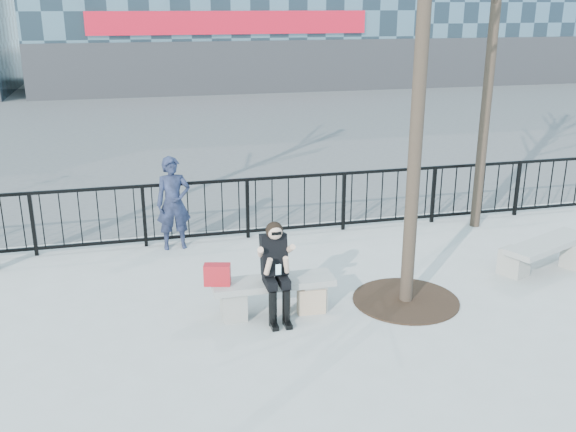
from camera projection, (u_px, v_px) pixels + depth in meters
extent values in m
plane|color=#989993|center=(274.00, 312.00, 8.76)|extent=(120.00, 120.00, 0.00)
cube|color=#474747|center=(181.00, 123.00, 22.58)|extent=(60.00, 23.00, 0.01)
cube|color=black|center=(236.00, 180.00, 11.19)|extent=(14.00, 0.05, 0.05)
cube|color=black|center=(237.00, 232.00, 11.49)|extent=(14.00, 0.05, 0.05)
cube|color=#2D2D30|center=(232.00, 68.00, 29.30)|extent=(18.00, 0.08, 2.40)
cube|color=red|center=(231.00, 23.00, 28.61)|extent=(12.60, 0.12, 1.00)
cube|color=#2D2D30|center=(557.00, 61.00, 33.17)|extent=(16.00, 0.08, 2.40)
cylinder|color=black|center=(423.00, 26.00, 7.92)|extent=(0.18, 0.18, 7.50)
cylinder|color=black|center=(493.00, 35.00, 11.08)|extent=(0.18, 0.18, 7.00)
cylinder|color=black|center=(406.00, 300.00, 9.10)|extent=(1.50, 1.50, 0.02)
cube|color=slate|center=(233.00, 303.00, 8.58)|extent=(0.32, 0.38, 0.40)
cube|color=slate|center=(312.00, 295.00, 8.83)|extent=(0.32, 0.38, 0.40)
cube|color=gray|center=(273.00, 283.00, 8.62)|extent=(1.65, 0.46, 0.09)
cube|color=slate|center=(514.00, 262.00, 9.93)|extent=(0.33, 0.39, 0.41)
cube|color=gray|center=(548.00, 244.00, 9.98)|extent=(1.68, 0.47, 0.09)
cube|color=#AD151D|center=(217.00, 275.00, 8.41)|extent=(0.37, 0.24, 0.28)
cube|color=#CCB090|center=(311.00, 301.00, 8.70)|extent=(0.39, 0.16, 0.36)
imported|color=black|center=(173.00, 203.00, 10.84)|extent=(0.61, 0.42, 1.60)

